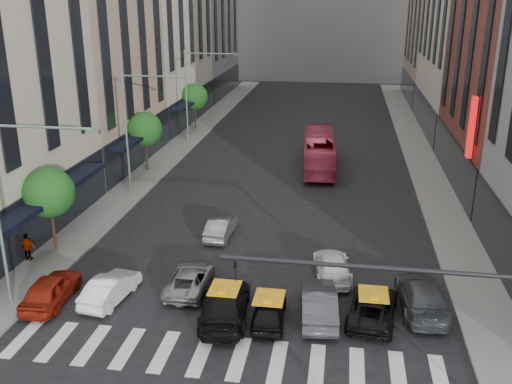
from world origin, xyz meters
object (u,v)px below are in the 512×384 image
at_px(streetlamp_near, 13,191).
at_px(bus, 319,151).
at_px(pedestrian_far, 27,247).
at_px(streetlamp_mid, 138,118).
at_px(taxi_center, 269,310).
at_px(car_white_front, 111,288).
at_px(taxi_left, 225,303).
at_px(car_red, 51,289).
at_px(streetlamp_far, 195,84).

height_order(streetlamp_near, bus, streetlamp_near).
distance_m(bus, pedestrian_far, 25.73).
distance_m(streetlamp_mid, bus, 16.18).
height_order(taxi_center, pedestrian_far, pedestrian_far).
bearing_deg(streetlamp_near, car_white_front, 19.00).
distance_m(car_white_front, pedestrian_far, 6.94).
bearing_deg(bus, taxi_left, 79.46).
bearing_deg(bus, car_white_front, 66.17).
relative_size(taxi_left, bus, 0.49).
height_order(bus, pedestrian_far, bus).
distance_m(streetlamp_mid, car_red, 16.31).
relative_size(car_white_front, bus, 0.37).
xyz_separation_m(car_red, taxi_center, (10.65, -0.12, -0.10)).
height_order(car_red, bus, bus).
relative_size(streetlamp_mid, streetlamp_far, 1.00).
xyz_separation_m(streetlamp_near, streetlamp_far, (0.00, 32.00, 0.00)).
distance_m(streetlamp_far, bus, 14.78).
distance_m(taxi_center, pedestrian_far, 14.62).
bearing_deg(streetlamp_far, taxi_left, -73.30).
height_order(car_white_front, taxi_left, taxi_left).
relative_size(car_red, pedestrian_far, 2.70).
bearing_deg(pedestrian_far, bus, -123.94).
distance_m(car_red, taxi_left, 8.61).
bearing_deg(pedestrian_far, taxi_left, 163.57).
relative_size(car_red, taxi_center, 1.16).
distance_m(car_white_front, taxi_left, 5.90).
height_order(car_red, car_white_front, car_red).
bearing_deg(pedestrian_far, streetlamp_far, -93.59).
bearing_deg(taxi_center, pedestrian_far, -18.66).
relative_size(streetlamp_mid, taxi_center, 2.46).
bearing_deg(taxi_left, streetlamp_near, -3.08).
xyz_separation_m(streetlamp_mid, taxi_left, (9.45, -15.49, -5.15)).
bearing_deg(streetlamp_far, car_white_front, -83.34).
xyz_separation_m(streetlamp_near, car_red, (0.84, 0.56, -5.18)).
height_order(streetlamp_mid, car_white_front, streetlamp_mid).
bearing_deg(car_red, bus, -118.41).
height_order(streetlamp_near, taxi_center, streetlamp_near).
bearing_deg(bus, pedestrian_far, 50.67).
distance_m(car_white_front, bus, 25.69).
bearing_deg(car_red, car_white_front, -169.47).
xyz_separation_m(streetlamp_far, car_red, (0.84, -31.44, -5.18)).
distance_m(streetlamp_far, taxi_left, 33.28).
bearing_deg(car_white_front, car_red, 21.42).
height_order(streetlamp_far, taxi_center, streetlamp_far).
xyz_separation_m(streetlamp_mid, taxi_center, (11.50, -15.56, -5.28)).
bearing_deg(car_white_front, taxi_center, -178.19).
relative_size(streetlamp_near, pedestrian_far, 5.73).
bearing_deg(car_white_front, bus, -102.60).
bearing_deg(bus, taxi_center, 84.15).
height_order(streetlamp_near, car_white_front, streetlamp_near).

